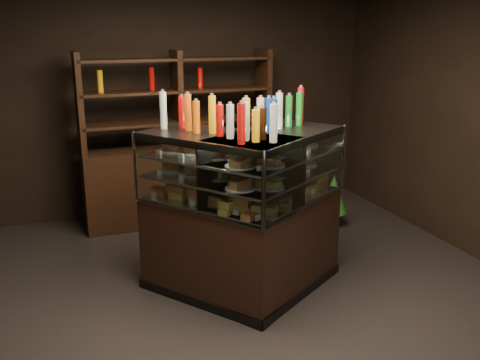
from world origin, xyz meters
The scene contains 7 objects.
ground centered at (0.00, 0.00, 0.00)m, with size 5.00×5.00×0.00m, color black.
room_shell centered at (0.00, 0.00, 1.94)m, with size 5.02×5.02×3.01m.
display_case centered at (0.08, 0.08, 0.48)m, with size 1.84×1.43×1.42m.
food_display centered at (0.08, 0.08, 1.08)m, with size 1.46×1.05×0.44m.
bottles_top centered at (0.08, 0.08, 1.55)m, with size 1.29×0.91×0.30m.
potted_conifer centered at (1.59, 1.26, 0.40)m, with size 0.32×0.32×0.69m.
back_shelving centered at (-0.04, 2.05, 0.61)m, with size 2.22×0.50×2.00m.
Camera 1 is at (-1.41, -3.93, 2.24)m, focal length 40.00 mm.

